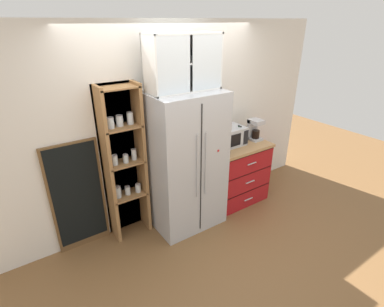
% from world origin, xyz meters
% --- Properties ---
extents(ground_plane, '(10.66, 10.66, 0.00)m').
position_xyz_m(ground_plane, '(0.00, 0.00, 0.00)').
color(ground_plane, brown).
extents(wall_back_cream, '(4.97, 0.10, 2.55)m').
position_xyz_m(wall_back_cream, '(0.00, 0.40, 1.27)').
color(wall_back_cream, silver).
rests_on(wall_back_cream, ground).
extents(refrigerator, '(0.89, 0.69, 1.79)m').
position_xyz_m(refrigerator, '(0.00, 0.02, 0.90)').
color(refrigerator, '#B7BABF').
rests_on(refrigerator, ground).
extents(pantry_shelf_column, '(0.50, 0.29, 1.92)m').
position_xyz_m(pantry_shelf_column, '(-0.72, 0.28, 1.00)').
color(pantry_shelf_column, brown).
rests_on(pantry_shelf_column, ground).
extents(counter_cabinet, '(0.89, 0.63, 0.91)m').
position_xyz_m(counter_cabinet, '(0.91, 0.05, 0.46)').
color(counter_cabinet, '#A8161C').
rests_on(counter_cabinet, ground).
extents(microwave, '(0.44, 0.33, 0.26)m').
position_xyz_m(microwave, '(0.78, 0.10, 1.04)').
color(microwave, '#B7BABF').
rests_on(microwave, counter_cabinet).
extents(coffee_maker, '(0.17, 0.20, 0.31)m').
position_xyz_m(coffee_maker, '(1.23, 0.06, 1.07)').
color(coffee_maker, '#B7B7BC').
rests_on(coffee_maker, counter_cabinet).
extents(mug_charcoal, '(0.11, 0.07, 0.09)m').
position_xyz_m(mug_charcoal, '(1.08, 0.08, 0.96)').
color(mug_charcoal, '#2D2D33').
rests_on(mug_charcoal, counter_cabinet).
extents(bottle_clear, '(0.07, 0.07, 0.28)m').
position_xyz_m(bottle_clear, '(0.91, 0.01, 1.04)').
color(bottle_clear, silver).
rests_on(bottle_clear, counter_cabinet).
extents(bottle_green, '(0.06, 0.06, 0.28)m').
position_xyz_m(bottle_green, '(0.91, 0.05, 1.04)').
color(bottle_green, '#285B33').
rests_on(bottle_green, counter_cabinet).
extents(upper_cabinet, '(0.86, 0.32, 0.62)m').
position_xyz_m(upper_cabinet, '(0.00, 0.06, 2.10)').
color(upper_cabinet, silver).
rests_on(upper_cabinet, refrigerator).
extents(chalkboard_menu, '(0.60, 0.04, 1.34)m').
position_xyz_m(chalkboard_menu, '(-1.28, 0.33, 0.68)').
color(chalkboard_menu, brown).
rests_on(chalkboard_menu, ground).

